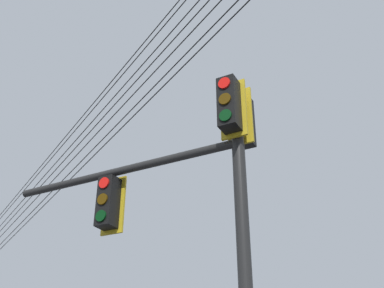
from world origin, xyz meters
TOP-DOWN VIEW (x-y plane):
  - signal_mast_assembly at (0.09, -0.00)m, footprint 2.99×4.17m
  - overhead_wire_span at (-0.87, -0.13)m, footprint 29.39×15.42m

SIDE VIEW (x-z plane):
  - signal_mast_assembly at x=0.09m, z-range 1.41..8.07m
  - overhead_wire_span at x=-0.87m, z-range 7.75..10.62m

